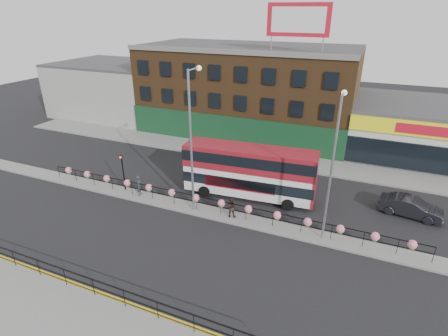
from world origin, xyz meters
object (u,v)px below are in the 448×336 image
at_px(pedestrian_a, 139,185).
at_px(lamp_column_west, 192,131).
at_px(double_decker_bus, 250,167).
at_px(pedestrian_b, 231,207).
at_px(lamp_column_east, 333,158).
at_px(car, 411,207).

relative_size(pedestrian_a, lamp_column_west, 0.16).
xyz_separation_m(double_decker_bus, pedestrian_b, (-0.13, -3.66, -1.71)).
xyz_separation_m(pedestrian_a, lamp_column_east, (14.77, 0.06, 4.86)).
xyz_separation_m(pedestrian_a, pedestrian_b, (8.15, -0.17, -0.09)).
distance_m(double_decker_bus, pedestrian_b, 4.04).
bearing_deg(pedestrian_a, double_decker_bus, -83.81).
xyz_separation_m(double_decker_bus, lamp_column_east, (6.49, -3.44, 3.24)).
relative_size(lamp_column_west, lamp_column_east, 1.09).
distance_m(pedestrian_a, lamp_column_west, 7.44).
bearing_deg(lamp_column_east, car, 43.78).
height_order(double_decker_bus, lamp_column_west, lamp_column_west).
distance_m(car, pedestrian_b, 13.40).
height_order(pedestrian_a, lamp_column_west, lamp_column_west).
bearing_deg(pedestrian_a, lamp_column_west, -107.56).
distance_m(pedestrian_b, lamp_column_west, 6.24).
xyz_separation_m(double_decker_bus, car, (12.05, 1.89, -1.90)).
relative_size(car, pedestrian_a, 2.68).
xyz_separation_m(double_decker_bus, pedestrian_a, (-8.28, -3.50, -1.62)).
xyz_separation_m(lamp_column_west, lamp_column_east, (9.63, 0.14, -0.52)).
relative_size(pedestrian_b, lamp_column_west, 0.15).
bearing_deg(lamp_column_west, double_decker_bus, 48.71).
bearing_deg(lamp_column_west, pedestrian_b, -1.69).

